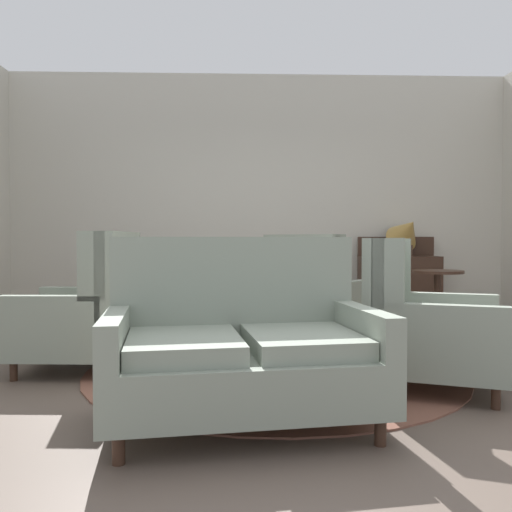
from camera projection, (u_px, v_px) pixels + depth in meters
The scene contains 14 objects.
ground at pixel (277, 380), 3.84m from camera, with size 9.01×9.01×0.00m, color brown.
wall_back at pixel (260, 198), 6.83m from camera, with size 6.60×0.08×3.16m, color beige.
baseboard_back at pixel (260, 315), 6.82m from camera, with size 6.44×0.03×0.12m, color #382319.
area_rug at pixel (274, 370), 4.14m from camera, with size 2.91×2.91×0.01m, color brown.
coffee_table at pixel (257, 316), 4.25m from camera, with size 0.90×0.90×0.50m.
porcelain_vase at pixel (259, 286), 4.22m from camera, with size 0.14×0.14×0.35m.
settee at pixel (241, 349), 2.93m from camera, with size 1.58×1.10×1.04m.
armchair_back_corner at pixel (315, 297), 5.37m from camera, with size 1.18×1.20×1.08m.
armchair_near_sideboard at pixel (87, 313), 4.13m from camera, with size 0.88×0.84×1.09m.
armchair_beside_settee at pixel (421, 326), 3.64m from camera, with size 1.13×1.12×1.04m.
armchair_foreground_right at pixel (171, 303), 5.18m from camera, with size 1.19×1.21×0.96m.
side_table at pixel (437, 297), 5.52m from camera, with size 0.53×0.53×0.71m.
sideboard at pixel (399, 284), 6.63m from camera, with size 0.98×0.36×1.07m.
gramophone at pixel (406, 233), 6.51m from camera, with size 0.50×0.59×0.58m.
Camera 1 is at (-0.28, -3.81, 1.01)m, focal length 36.99 mm.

